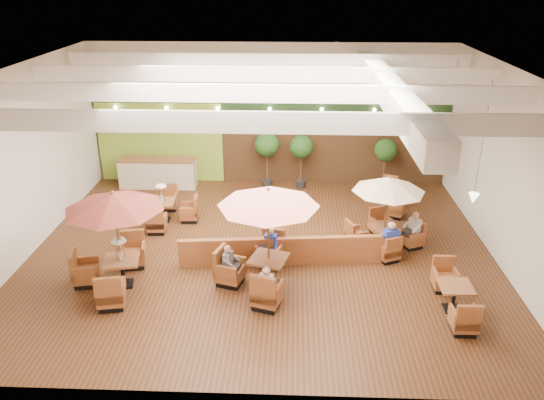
{
  "coord_description": "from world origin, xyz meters",
  "views": [
    {
      "loc": [
        0.89,
        -14.31,
        7.95
      ],
      "look_at": [
        0.3,
        0.5,
        1.5
      ],
      "focal_mm": 35.0,
      "sensor_mm": 36.0,
      "label": 1
    }
  ],
  "objects_px": {
    "table_5": "(392,199)",
    "topiary_2": "(385,152)",
    "diner_1": "(270,243)",
    "table_4": "(454,298)",
    "diner_3": "(390,237)",
    "booth_divider": "(287,251)",
    "diner_0": "(267,282)",
    "table_2": "(388,198)",
    "table_1": "(266,217)",
    "diner_2": "(230,260)",
    "table_0": "(113,219)",
    "topiary_1": "(301,149)",
    "diner_4": "(413,226)",
    "service_counter": "(158,173)",
    "table_3": "(163,209)",
    "topiary_0": "(267,147)"
  },
  "relations": [
    {
      "from": "table_1",
      "to": "table_5",
      "type": "relative_size",
      "value": 1.23
    },
    {
      "from": "table_1",
      "to": "diner_2",
      "type": "bearing_deg",
      "value": -162.76
    },
    {
      "from": "table_5",
      "to": "diner_1",
      "type": "xyz_separation_m",
      "value": [
        -4.23,
        -4.29,
        0.41
      ]
    },
    {
      "from": "diner_0",
      "to": "diner_4",
      "type": "height_order",
      "value": "diner_0"
    },
    {
      "from": "table_0",
      "to": "diner_2",
      "type": "bearing_deg",
      "value": -8.04
    },
    {
      "from": "diner_0",
      "to": "diner_3",
      "type": "distance_m",
      "value": 4.29
    },
    {
      "from": "service_counter",
      "to": "table_3",
      "type": "bearing_deg",
      "value": -73.82
    },
    {
      "from": "table_2",
      "to": "diner_2",
      "type": "bearing_deg",
      "value": -176.81
    },
    {
      "from": "diner_0",
      "to": "table_2",
      "type": "bearing_deg",
      "value": 52.13
    },
    {
      "from": "booth_divider",
      "to": "diner_0",
      "type": "height_order",
      "value": "diner_0"
    },
    {
      "from": "table_1",
      "to": "topiary_2",
      "type": "relative_size",
      "value": 1.47
    },
    {
      "from": "table_0",
      "to": "table_1",
      "type": "bearing_deg",
      "value": -8.91
    },
    {
      "from": "topiary_2",
      "to": "diner_2",
      "type": "bearing_deg",
      "value": -126.17
    },
    {
      "from": "service_counter",
      "to": "table_1",
      "type": "distance_m",
      "value": 8.5
    },
    {
      "from": "topiary_1",
      "to": "topiary_0",
      "type": "bearing_deg",
      "value": 180.0
    },
    {
      "from": "table_2",
      "to": "table_4",
      "type": "relative_size",
      "value": 1.03
    },
    {
      "from": "diner_3",
      "to": "service_counter",
      "type": "bearing_deg",
      "value": 127.8
    },
    {
      "from": "table_2",
      "to": "diner_1",
      "type": "height_order",
      "value": "table_2"
    },
    {
      "from": "table_5",
      "to": "topiary_2",
      "type": "relative_size",
      "value": 1.2
    },
    {
      "from": "service_counter",
      "to": "diner_4",
      "type": "xyz_separation_m",
      "value": [
        9.05,
        -4.66,
        0.15
      ]
    },
    {
      "from": "table_5",
      "to": "diner_1",
      "type": "height_order",
      "value": "diner_1"
    },
    {
      "from": "topiary_2",
      "to": "diner_0",
      "type": "height_order",
      "value": "topiary_2"
    },
    {
      "from": "table_3",
      "to": "topiary_0",
      "type": "height_order",
      "value": "topiary_0"
    },
    {
      "from": "table_2",
      "to": "diner_2",
      "type": "height_order",
      "value": "table_2"
    },
    {
      "from": "diner_1",
      "to": "table_0",
      "type": "bearing_deg",
      "value": 27.09
    },
    {
      "from": "table_1",
      "to": "diner_2",
      "type": "distance_m",
      "value": 1.66
    },
    {
      "from": "table_0",
      "to": "table_4",
      "type": "height_order",
      "value": "table_0"
    },
    {
      "from": "booth_divider",
      "to": "table_4",
      "type": "height_order",
      "value": "table_4"
    },
    {
      "from": "diner_1",
      "to": "diner_3",
      "type": "xyz_separation_m",
      "value": [
        3.48,
        0.39,
        0.05
      ]
    },
    {
      "from": "table_1",
      "to": "table_3",
      "type": "relative_size",
      "value": 1.22
    },
    {
      "from": "table_4",
      "to": "diner_4",
      "type": "xyz_separation_m",
      "value": [
        -0.38,
        3.3,
        0.39
      ]
    },
    {
      "from": "table_5",
      "to": "diner_1",
      "type": "bearing_deg",
      "value": -110.02
    },
    {
      "from": "topiary_0",
      "to": "topiary_1",
      "type": "relative_size",
      "value": 1.04
    },
    {
      "from": "booth_divider",
      "to": "table_0",
      "type": "relative_size",
      "value": 2.2
    },
    {
      "from": "table_4",
      "to": "topiary_0",
      "type": "distance_m",
      "value": 9.72
    },
    {
      "from": "service_counter",
      "to": "booth_divider",
      "type": "height_order",
      "value": "service_counter"
    },
    {
      "from": "diner_3",
      "to": "diner_4",
      "type": "bearing_deg",
      "value": 26.8
    },
    {
      "from": "booth_divider",
      "to": "topiary_2",
      "type": "bearing_deg",
      "value": 53.21
    },
    {
      "from": "table_3",
      "to": "diner_4",
      "type": "relative_size",
      "value": 3.36
    },
    {
      "from": "table_3",
      "to": "table_5",
      "type": "height_order",
      "value": "table_3"
    },
    {
      "from": "table_3",
      "to": "diner_4",
      "type": "distance_m",
      "value": 8.32
    },
    {
      "from": "topiary_1",
      "to": "topiary_2",
      "type": "xyz_separation_m",
      "value": [
        3.25,
        0.0,
        -0.08
      ]
    },
    {
      "from": "topiary_2",
      "to": "diner_1",
      "type": "bearing_deg",
      "value": -124.4
    },
    {
      "from": "service_counter",
      "to": "diner_1",
      "type": "distance_m",
      "value": 7.56
    },
    {
      "from": "topiary_2",
      "to": "diner_1",
      "type": "relative_size",
      "value": 2.82
    },
    {
      "from": "table_2",
      "to": "topiary_2",
      "type": "height_order",
      "value": "table_2"
    },
    {
      "from": "topiary_2",
      "to": "topiary_1",
      "type": "bearing_deg",
      "value": 180.0
    },
    {
      "from": "table_2",
      "to": "diner_2",
      "type": "distance_m",
      "value": 5.18
    },
    {
      "from": "table_5",
      "to": "diner_0",
      "type": "height_order",
      "value": "diner_0"
    },
    {
      "from": "table_4",
      "to": "diner_3",
      "type": "relative_size",
      "value": 2.88
    }
  ]
}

